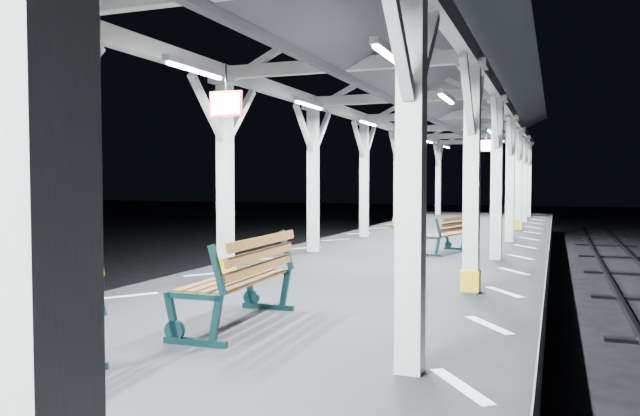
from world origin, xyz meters
The scene contains 8 objects.
ground centered at (0.00, 0.00, 0.00)m, with size 120.00×120.00×0.00m, color black.
platform centered at (0.00, 0.00, 0.50)m, with size 6.00×50.00×1.00m, color black.
hazard_stripes_left centered at (-2.45, 0.00, 1.00)m, with size 1.00×48.00×0.01m, color silver.
hazard_stripes_right centered at (2.45, 0.00, 1.00)m, with size 1.00×48.00×0.01m, color silver.
canopy centered at (0.00, -0.02, 4.56)m, with size 5.40×49.00×4.65m.
bench_near centered at (-0.54, -3.67, 1.49)m, with size 0.81×1.74×0.91m.
bench_mid centered at (-0.08, -0.99, 1.54)m, with size 0.78×1.90×1.02m.
bench_far centered at (0.88, 6.81, 1.43)m, with size 0.89×1.59×0.82m.
Camera 1 is at (3.12, -7.10, 2.62)m, focal length 35.00 mm.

